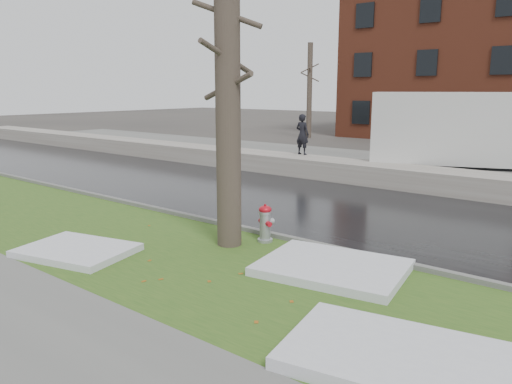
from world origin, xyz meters
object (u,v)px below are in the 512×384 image
Objects in this scene: fire_hydrant at (265,222)px; worker at (302,134)px; box_truck at (474,135)px; tree at (228,90)px.

fire_hydrant is 9.86m from worker.
fire_hydrant is at bearing -118.40° from box_truck.
tree reaches higher than worker.
tree is at bearing 117.73° from worker.
fire_hydrant is 2.99m from tree.
worker is (-4.71, 8.59, 1.08)m from fire_hydrant.
tree is 10.32m from worker.
fire_hydrant is at bearing 121.92° from worker.
box_truck is (1.84, 11.42, -1.63)m from tree.
worker is (-4.22, 9.25, -1.79)m from tree.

